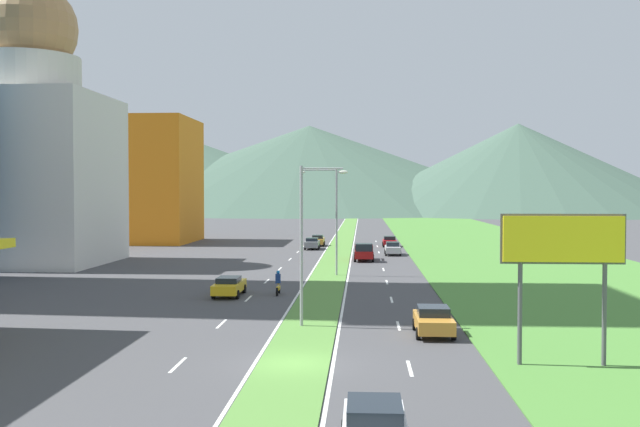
{
  "coord_description": "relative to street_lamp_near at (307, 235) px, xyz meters",
  "views": [
    {
      "loc": [
        3.04,
        -31.37,
        7.7
      ],
      "look_at": [
        -1.45,
        43.99,
        5.31
      ],
      "focal_mm": 40.13,
      "sensor_mm": 36.0,
      "label": 1
    }
  ],
  "objects": [
    {
      "name": "ground_plane",
      "position": [
        0.12,
        -8.8,
        -5.23
      ],
      "size": [
        600.0,
        600.0,
        0.0
      ],
      "primitive_type": "plane",
      "color": "#424244"
    },
    {
      "name": "grass_median",
      "position": [
        0.12,
        51.2,
        -5.2
      ],
      "size": [
        3.2,
        240.0,
        0.06
      ],
      "primitive_type": "cube",
      "color": "#518438",
      "rests_on": "ground_plane"
    },
    {
      "name": "grass_verge_right",
      "position": [
        20.72,
        51.2,
        -5.2
      ],
      "size": [
        24.0,
        240.0,
        0.06
      ],
      "primitive_type": "cube",
      "color": "#477F33",
      "rests_on": "ground_plane"
    },
    {
      "name": "lane_dash_left_2",
      "position": [
        -4.98,
        -9.25,
        -5.23
      ],
      "size": [
        0.16,
        2.8,
        0.01
      ],
      "primitive_type": "cube",
      "color": "silver",
      "rests_on": "ground_plane"
    },
    {
      "name": "lane_dash_left_3",
      "position": [
        -4.98,
        0.52,
        -5.23
      ],
      "size": [
        0.16,
        2.8,
        0.01
      ],
      "primitive_type": "cube",
      "color": "silver",
      "rests_on": "ground_plane"
    },
    {
      "name": "lane_dash_left_4",
      "position": [
        -4.98,
        10.29,
        -5.23
      ],
      "size": [
        0.16,
        2.8,
        0.01
      ],
      "primitive_type": "cube",
      "color": "silver",
      "rests_on": "ground_plane"
    },
    {
      "name": "lane_dash_left_5",
      "position": [
        -4.98,
        20.06,
        -5.23
      ],
      "size": [
        0.16,
        2.8,
        0.01
      ],
      "primitive_type": "cube",
      "color": "silver",
      "rests_on": "ground_plane"
    },
    {
      "name": "lane_dash_left_6",
      "position": [
        -4.98,
        29.84,
        -5.23
      ],
      "size": [
        0.16,
        2.8,
        0.01
      ],
      "primitive_type": "cube",
      "color": "silver",
      "rests_on": "ground_plane"
    },
    {
      "name": "lane_dash_left_7",
      "position": [
        -4.98,
        39.61,
        -5.23
      ],
      "size": [
        0.16,
        2.8,
        0.01
      ],
      "primitive_type": "cube",
      "color": "silver",
      "rests_on": "ground_plane"
    },
    {
      "name": "lane_dash_left_8",
      "position": [
        -4.98,
        49.38,
        -5.23
      ],
      "size": [
        0.16,
        2.8,
        0.01
      ],
      "primitive_type": "cube",
      "color": "silver",
      "rests_on": "ground_plane"
    },
    {
      "name": "lane_dash_left_9",
      "position": [
        -4.98,
        59.16,
        -5.23
      ],
      "size": [
        0.16,
        2.8,
        0.01
      ],
      "primitive_type": "cube",
      "color": "silver",
      "rests_on": "ground_plane"
    },
    {
      "name": "lane_dash_left_10",
      "position": [
        -4.98,
        68.93,
        -5.23
      ],
      "size": [
        0.16,
        2.8,
        0.01
      ],
      "primitive_type": "cube",
      "color": "silver",
      "rests_on": "ground_plane"
    },
    {
      "name": "lane_dash_right_2",
      "position": [
        5.22,
        -9.25,
        -5.23
      ],
      "size": [
        0.16,
        2.8,
        0.01
      ],
      "primitive_type": "cube",
      "color": "silver",
      "rests_on": "ground_plane"
    },
    {
      "name": "lane_dash_right_3",
      "position": [
        5.22,
        0.52,
        -5.23
      ],
      "size": [
        0.16,
        2.8,
        0.01
      ],
      "primitive_type": "cube",
      "color": "silver",
      "rests_on": "ground_plane"
    },
    {
      "name": "lane_dash_right_4",
      "position": [
        5.22,
        10.29,
        -5.23
      ],
      "size": [
        0.16,
        2.8,
        0.01
      ],
      "primitive_type": "cube",
      "color": "silver",
      "rests_on": "ground_plane"
    },
    {
      "name": "lane_dash_right_5",
      "position": [
        5.22,
        20.06,
        -5.23
      ],
      "size": [
        0.16,
        2.8,
        0.01
      ],
      "primitive_type": "cube",
      "color": "silver",
      "rests_on": "ground_plane"
    },
    {
      "name": "lane_dash_right_6",
      "position": [
        5.22,
        29.84,
        -5.23
      ],
      "size": [
        0.16,
        2.8,
        0.01
      ],
      "primitive_type": "cube",
      "color": "silver",
      "rests_on": "ground_plane"
    },
    {
      "name": "lane_dash_right_7",
      "position": [
        5.22,
        39.61,
        -5.23
      ],
      "size": [
        0.16,
        2.8,
        0.01
      ],
      "primitive_type": "cube",
      "color": "silver",
      "rests_on": "ground_plane"
    },
    {
      "name": "lane_dash_right_8",
      "position": [
        5.22,
        49.38,
        -5.23
      ],
      "size": [
        0.16,
        2.8,
        0.01
      ],
      "primitive_type": "cube",
      "color": "silver",
      "rests_on": "ground_plane"
    },
    {
      "name": "lane_dash_right_9",
      "position": [
        5.22,
        59.16,
        -5.23
      ],
      "size": [
        0.16,
        2.8,
        0.01
      ],
      "primitive_type": "cube",
      "color": "silver",
      "rests_on": "ground_plane"
    },
    {
      "name": "lane_dash_right_10",
      "position": [
        5.22,
        68.93,
        -5.23
      ],
      "size": [
        0.16,
        2.8,
        0.01
      ],
      "primitive_type": "cube",
      "color": "silver",
      "rests_on": "ground_plane"
    },
    {
      "name": "edge_line_median_left",
      "position": [
        -1.63,
        51.2,
        -5.23
      ],
      "size": [
        0.16,
        240.0,
        0.01
      ],
      "primitive_type": "cube",
      "color": "silver",
      "rests_on": "ground_plane"
    },
    {
      "name": "edge_line_median_right",
      "position": [
        1.87,
        51.2,
        -5.23
      ],
      "size": [
        0.16,
        240.0,
        0.01
      ],
      "primitive_type": "cube",
      "color": "silver",
      "rests_on": "ground_plane"
    },
    {
      "name": "domed_building",
      "position": [
        -31.78,
        33.22,
        7.15
      ],
      "size": [
        15.75,
        15.75,
        29.72
      ],
      "color": "silver",
      "rests_on": "ground_plane"
    },
    {
      "name": "midrise_colored",
      "position": [
        -30.02,
        65.51,
        4.04
      ],
      "size": [
        15.49,
        15.49,
        18.54
      ],
      "primitive_type": "cube",
      "color": "orange",
      "rests_on": "ground_plane"
    },
    {
      "name": "hill_far_left",
      "position": [
        -72.42,
        248.66,
        10.02
      ],
      "size": [
        171.74,
        171.74,
        30.5
      ],
      "primitive_type": "cone",
      "color": "#3D5647",
      "rests_on": "ground_plane"
    },
    {
      "name": "hill_far_center",
      "position": [
        -18.6,
        251.82,
        11.95
      ],
      "size": [
        192.45,
        192.45,
        34.36
      ],
      "primitive_type": "cone",
      "color": "#3D5647",
      "rests_on": "ground_plane"
    },
    {
      "name": "hill_far_right",
      "position": [
        57.76,
        215.07,
        10.46
      ],
      "size": [
        126.95,
        126.95,
        31.38
      ],
      "primitive_type": "cone",
      "color": "#3D5647",
      "rests_on": "ground_plane"
    },
    {
      "name": "street_lamp_near",
      "position": [
        0.0,
        0.0,
        0.0
      ],
      "size": [
        2.71,
        0.44,
        9.12
      ],
      "color": "#99999E",
      "rests_on": "ground_plane"
    },
    {
      "name": "street_lamp_mid",
      "position": [
        0.42,
        24.47,
        0.41
      ],
      "size": [
        3.49,
        0.43,
        9.74
      ],
      "color": "#99999E",
      "rests_on": "ground_plane"
    },
    {
      "name": "billboard_roadside",
      "position": [
        11.9,
        -8.52,
        -0.04
      ],
      "size": [
        5.39,
        0.28,
        6.71
      ],
      "color": "#4C4C51",
      "rests_on": "ground_plane"
    },
    {
      "name": "car_0",
      "position": [
        6.9,
        58.7,
        -4.49
      ],
      "size": [
        1.96,
        4.18,
        1.44
      ],
      "rotation": [
        0.0,
        0.0,
        -1.57
      ],
      "color": "maroon",
      "rests_on": "ground_plane"
    },
    {
      "name": "car_1",
      "position": [
        -6.6,
        11.49,
        -4.49
      ],
      "size": [
        1.94,
        4.76,
        1.42
      ],
      "rotation": [
        0.0,
        0.0,
        1.57
      ],
      "color": "yellow",
      "rests_on": "ground_plane"
    },
    {
      "name": "car_2",
      "position": [
        -3.47,
        53.63,
        -4.45
      ],
      "size": [
        1.92,
        4.28,
        1.51
      ],
      "rotation": [
        0.0,
        0.0,
        1.57
      ],
      "color": "slate",
      "rests_on": "ground_plane"
    },
    {
      "name": "car_3",
      "position": [
        -3.08,
        59.49,
        -4.46
      ],
      "size": [
        1.86,
        4.06,
        1.53
      ],
      "rotation": [
        0.0,
        0.0,
        1.57
      ],
      "color": "#C6842D",
      "rests_on": "ground_plane"
    },
    {
      "name": "car_4",
      "position": [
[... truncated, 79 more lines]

